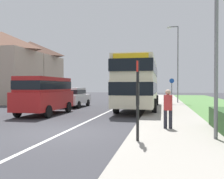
{
  "coord_description": "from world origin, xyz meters",
  "views": [
    {
      "loc": [
        3.74,
        -8.9,
        1.8
      ],
      "look_at": [
        0.8,
        5.54,
        1.6
      ],
      "focal_mm": 39.69,
      "sensor_mm": 36.0,
      "label": 1
    }
  ],
  "objects_px": {
    "double_decker_bus": "(139,82)",
    "pedestrian_at_stop": "(168,107)",
    "bus_stop_sign": "(138,95)",
    "parked_car_white": "(73,96)",
    "parked_van_red": "(45,93)",
    "street_lamp_near": "(213,11)",
    "street_lamp_mid": "(177,60)",
    "cycle_route_sign": "(172,90)"
  },
  "relations": [
    {
      "from": "pedestrian_at_stop",
      "to": "street_lamp_near",
      "type": "relative_size",
      "value": 0.23
    },
    {
      "from": "parked_van_red",
      "to": "bus_stop_sign",
      "type": "xyz_separation_m",
      "value": [
        6.52,
        -6.84,
        0.15
      ]
    },
    {
      "from": "parked_van_red",
      "to": "street_lamp_near",
      "type": "relative_size",
      "value": 0.68
    },
    {
      "from": "parked_car_white",
      "to": "street_lamp_near",
      "type": "xyz_separation_m",
      "value": [
        9.05,
        -11.75,
        3.26
      ]
    },
    {
      "from": "double_decker_bus",
      "to": "pedestrian_at_stop",
      "type": "relative_size",
      "value": 6.31
    },
    {
      "from": "cycle_route_sign",
      "to": "street_lamp_mid",
      "type": "xyz_separation_m",
      "value": [
        0.59,
        2.35,
        3.1
      ]
    },
    {
      "from": "parked_car_white",
      "to": "bus_stop_sign",
      "type": "bearing_deg",
      "value": -61.7
    },
    {
      "from": "pedestrian_at_stop",
      "to": "street_lamp_near",
      "type": "distance_m",
      "value": 3.86
    },
    {
      "from": "bus_stop_sign",
      "to": "cycle_route_sign",
      "type": "relative_size",
      "value": 1.03
    },
    {
      "from": "parked_van_red",
      "to": "parked_car_white",
      "type": "relative_size",
      "value": 1.2
    },
    {
      "from": "parked_van_red",
      "to": "street_lamp_mid",
      "type": "bearing_deg",
      "value": 53.33
    },
    {
      "from": "double_decker_bus",
      "to": "pedestrian_at_stop",
      "type": "xyz_separation_m",
      "value": [
        1.97,
        -8.93,
        -1.17
      ]
    },
    {
      "from": "parked_car_white",
      "to": "cycle_route_sign",
      "type": "relative_size",
      "value": 1.63
    },
    {
      "from": "bus_stop_sign",
      "to": "street_lamp_mid",
      "type": "xyz_separation_m",
      "value": [
        2.19,
        18.54,
        2.98
      ]
    },
    {
      "from": "pedestrian_at_stop",
      "to": "street_lamp_mid",
      "type": "distance_m",
      "value": 16.53
    },
    {
      "from": "street_lamp_mid",
      "to": "parked_van_red",
      "type": "bearing_deg",
      "value": -126.67
    },
    {
      "from": "parked_van_red",
      "to": "pedestrian_at_stop",
      "type": "bearing_deg",
      "value": -30.39
    },
    {
      "from": "pedestrian_at_stop",
      "to": "street_lamp_mid",
      "type": "xyz_separation_m",
      "value": [
        1.23,
        16.1,
        3.55
      ]
    },
    {
      "from": "parked_car_white",
      "to": "bus_stop_sign",
      "type": "height_order",
      "value": "bus_stop_sign"
    },
    {
      "from": "street_lamp_mid",
      "to": "parked_car_white",
      "type": "bearing_deg",
      "value": -145.98
    },
    {
      "from": "pedestrian_at_stop",
      "to": "cycle_route_sign",
      "type": "bearing_deg",
      "value": 87.33
    },
    {
      "from": "parked_car_white",
      "to": "cycle_route_sign",
      "type": "bearing_deg",
      "value": 23.79
    },
    {
      "from": "bus_stop_sign",
      "to": "cycle_route_sign",
      "type": "distance_m",
      "value": 16.27
    },
    {
      "from": "cycle_route_sign",
      "to": "street_lamp_mid",
      "type": "relative_size",
      "value": 0.32
    },
    {
      "from": "parked_car_white",
      "to": "pedestrian_at_stop",
      "type": "xyz_separation_m",
      "value": [
        7.7,
        -10.07,
        0.06
      ]
    },
    {
      "from": "double_decker_bus",
      "to": "parked_van_red",
      "type": "xyz_separation_m",
      "value": [
        -5.52,
        -4.54,
        -0.75
      ]
    },
    {
      "from": "pedestrian_at_stop",
      "to": "cycle_route_sign",
      "type": "height_order",
      "value": "cycle_route_sign"
    },
    {
      "from": "pedestrian_at_stop",
      "to": "double_decker_bus",
      "type": "bearing_deg",
      "value": 102.44
    },
    {
      "from": "double_decker_bus",
      "to": "parked_van_red",
      "type": "height_order",
      "value": "double_decker_bus"
    },
    {
      "from": "parked_car_white",
      "to": "double_decker_bus",
      "type": "bearing_deg",
      "value": -11.23
    },
    {
      "from": "double_decker_bus",
      "to": "street_lamp_near",
      "type": "xyz_separation_m",
      "value": [
        3.32,
        -10.61,
        2.03
      ]
    },
    {
      "from": "parked_van_red",
      "to": "bus_stop_sign",
      "type": "relative_size",
      "value": 1.9
    },
    {
      "from": "bus_stop_sign",
      "to": "parked_car_white",
      "type": "bearing_deg",
      "value": 118.3
    },
    {
      "from": "double_decker_bus",
      "to": "parked_car_white",
      "type": "distance_m",
      "value": 5.97
    },
    {
      "from": "double_decker_bus",
      "to": "cycle_route_sign",
      "type": "height_order",
      "value": "double_decker_bus"
    },
    {
      "from": "cycle_route_sign",
      "to": "double_decker_bus",
      "type": "bearing_deg",
      "value": -118.47
    },
    {
      "from": "parked_car_white",
      "to": "bus_stop_sign",
      "type": "xyz_separation_m",
      "value": [
        6.74,
        -12.51,
        0.63
      ]
    },
    {
      "from": "bus_stop_sign",
      "to": "street_lamp_near",
      "type": "relative_size",
      "value": 0.36
    },
    {
      "from": "double_decker_bus",
      "to": "cycle_route_sign",
      "type": "distance_m",
      "value": 5.53
    },
    {
      "from": "double_decker_bus",
      "to": "pedestrian_at_stop",
      "type": "bearing_deg",
      "value": -77.56
    },
    {
      "from": "parked_van_red",
      "to": "street_lamp_near",
      "type": "bearing_deg",
      "value": -34.5
    },
    {
      "from": "parked_van_red",
      "to": "parked_car_white",
      "type": "distance_m",
      "value": 5.7
    }
  ]
}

